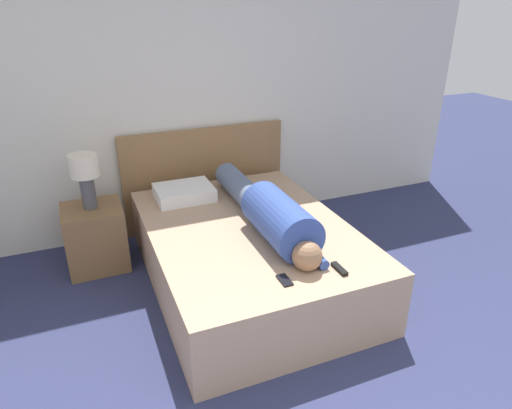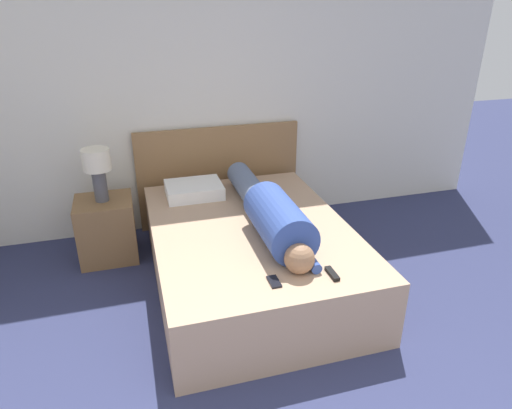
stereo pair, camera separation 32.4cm
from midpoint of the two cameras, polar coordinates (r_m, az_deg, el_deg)
name	(u,v)px [view 1 (the left image)]	position (r m, az deg, el deg)	size (l,w,h in m)	color
wall_back	(194,93)	(4.34, -9.96, 13.50)	(5.90, 0.06, 2.60)	silver
bed	(249,255)	(3.62, -3.51, -6.36)	(1.47, 2.04, 0.50)	tan
headboard	(205,178)	(4.51, -8.40, 3.32)	(1.59, 0.04, 0.99)	olive
nightstand	(96,237)	(4.10, -21.58, -3.88)	(0.48, 0.44, 0.55)	brown
table_lamp	(85,173)	(3.88, -22.87, 3.59)	(0.23, 0.23, 0.45)	#4C4C51
person_lying	(269,212)	(3.39, -1.10, -0.99)	(0.33, 1.68, 0.33)	#936B4C
pillow_near_headboard	(184,193)	(4.02, -11.25, 1.43)	(0.48, 0.38, 0.11)	white
tv_remote	(339,269)	(2.97, 7.31, -8.06)	(0.04, 0.15, 0.02)	black
cell_phone	(285,280)	(2.85, 0.31, -9.54)	(0.06, 0.13, 0.01)	black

